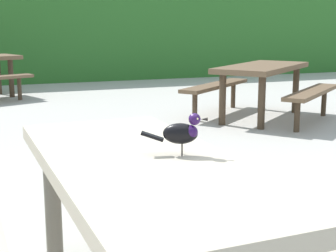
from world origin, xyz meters
TOP-DOWN VIEW (x-y plane):
  - hedge_wall at (0.00, 10.47)m, footprint 28.00×2.32m
  - picnic_table_foreground at (-0.34, 0.01)m, footprint 1.74×1.83m
  - bird_grackle at (-0.16, -0.00)m, footprint 0.27×0.15m
  - picnic_table_mid_left at (2.68, 4.07)m, footprint 2.38×2.38m

SIDE VIEW (x-z plane):
  - picnic_table_foreground at x=-0.34m, z-range 0.19..0.93m
  - picnic_table_mid_left at x=2.68m, z-range 0.19..0.93m
  - bird_grackle at x=-0.16m, z-range 0.75..0.94m
  - hedge_wall at x=0.00m, z-range 0.00..2.07m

